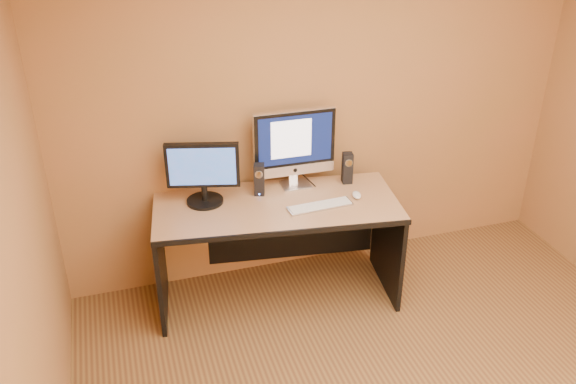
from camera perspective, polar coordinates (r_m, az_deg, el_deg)
name	(u,v)px	position (r m, az deg, el deg)	size (l,w,h in m)	color
walls	(466,252)	(3.02, 16.35, -5.43)	(4.00, 4.00, 2.60)	#9F6740
desk	(277,251)	(4.53, -1.02, -5.55)	(1.73, 0.76, 0.80)	#AA7C55
imac	(296,149)	(4.45, 0.72, 4.05)	(0.62, 0.23, 0.60)	silver
second_monitor	(203,174)	(4.28, -7.95, 1.72)	(0.52, 0.26, 0.46)	black
speaker_left	(259,179)	(4.40, -2.71, 1.19)	(0.07, 0.08, 0.24)	black
speaker_right	(347,168)	(4.59, 5.57, 2.26)	(0.07, 0.08, 0.24)	black
keyboard	(320,206)	(4.28, 3.03, -1.30)	(0.47, 0.13, 0.02)	#B6B6BA
mouse	(357,195)	(4.43, 6.44, -0.27)	(0.06, 0.11, 0.04)	silver
cable_a	(308,180)	(4.65, 1.91, 1.15)	(0.01, 0.01, 0.24)	black
cable_b	(292,182)	(4.62, 0.34, 0.98)	(0.01, 0.01, 0.20)	black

